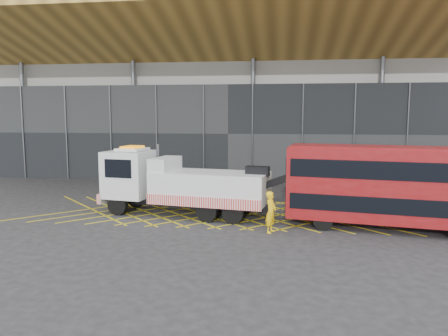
# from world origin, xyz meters

# --- Properties ---
(ground_plane) EXTENTS (120.00, 120.00, 0.00)m
(ground_plane) POSITION_xyz_m (0.00, 0.00, 0.00)
(ground_plane) COLOR #252527
(road_markings) EXTENTS (21.56, 7.16, 0.01)m
(road_markings) POSITION_xyz_m (2.40, 0.00, 0.01)
(road_markings) COLOR gold
(road_markings) RESTS_ON ground_plane
(construction_building) EXTENTS (55.00, 23.97, 18.00)m
(construction_building) POSITION_xyz_m (1.92, 18.40, 8.98)
(construction_building) COLOR gray
(construction_building) RESTS_ON ground_plane
(recovery_truck) EXTENTS (11.15, 4.19, 3.86)m
(recovery_truck) POSITION_xyz_m (0.74, -0.74, 1.79)
(recovery_truck) COLOR black
(recovery_truck) RESTS_ON ground_plane
(bus_towed) EXTENTS (10.26, 4.05, 4.08)m
(bus_towed) POSITION_xyz_m (11.76, -2.60, 2.26)
(bus_towed) COLOR maroon
(bus_towed) RESTS_ON ground_plane
(worker) EXTENTS (0.69, 0.84, 1.98)m
(worker) POSITION_xyz_m (5.96, -3.77, 0.99)
(worker) COLOR yellow
(worker) RESTS_ON ground_plane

